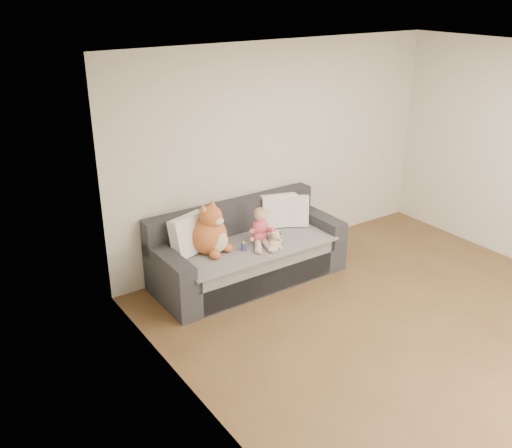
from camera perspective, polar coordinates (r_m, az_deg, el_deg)
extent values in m
plane|color=brown|center=(5.86, 17.06, -11.09)|extent=(5.00, 5.00, 0.00)
plane|color=white|center=(4.95, 20.66, 14.78)|extent=(5.00, 5.00, 0.00)
plane|color=silver|center=(6.95, 2.34, 7.28)|extent=(4.50, 0.00, 4.50)
plane|color=silver|center=(3.85, -2.59, -6.42)|extent=(0.00, 5.00, 5.00)
cube|color=#2C2D32|center=(6.60, -0.73, -4.37)|extent=(2.20, 0.90, 0.30)
cube|color=#2C2D32|center=(6.47, -0.60, -2.71)|extent=(1.90, 0.80, 0.15)
cube|color=#2C2D32|center=(6.65, -2.42, 0.61)|extent=(2.20, 0.20, 0.40)
cube|color=#2C2D32|center=(6.03, -8.72, -4.26)|extent=(0.20, 0.90, 0.30)
cube|color=#2C2D32|center=(7.02, 6.07, -0.05)|extent=(0.20, 0.90, 0.30)
cube|color=gray|center=(6.42, -0.50, -2.07)|extent=(1.85, 0.88, 0.02)
cube|color=gray|center=(6.24, 1.50, -5.30)|extent=(1.70, 0.02, 0.41)
cube|color=silver|center=(6.17, -6.64, -1.06)|extent=(0.50, 0.34, 0.44)
cube|color=silver|center=(6.81, 2.33, 1.35)|extent=(0.47, 0.32, 0.41)
cube|color=silver|center=(6.84, 3.56, 1.33)|extent=(0.44, 0.38, 0.39)
ellipsoid|color=#E75166|center=(6.42, 0.44, -1.22)|extent=(0.20, 0.16, 0.16)
ellipsoid|color=#E75166|center=(6.38, 0.43, -0.26)|extent=(0.19, 0.16, 0.21)
ellipsoid|color=#DBAA8C|center=(6.32, 0.46, 0.87)|extent=(0.14, 0.14, 0.14)
ellipsoid|color=tan|center=(6.32, 0.43, 1.13)|extent=(0.15, 0.15, 0.12)
cylinder|color=#E75166|center=(6.32, -0.30, -0.71)|extent=(0.17, 0.18, 0.13)
cylinder|color=#E75166|center=(6.35, 1.38, -0.59)|extent=(0.07, 0.20, 0.13)
ellipsoid|color=#DBAA8C|center=(6.27, -0.44, -1.55)|extent=(0.05, 0.05, 0.05)
ellipsoid|color=#DBAA8C|center=(6.31, 1.76, -1.39)|extent=(0.05, 0.05, 0.05)
cylinder|color=#E5B2C6|center=(6.28, 0.22, -2.24)|extent=(0.20, 0.25, 0.08)
cylinder|color=#E5B2C6|center=(6.30, 1.23, -2.16)|extent=(0.14, 0.26, 0.08)
ellipsoid|color=#DBAA8C|center=(6.17, 0.29, -2.77)|extent=(0.05, 0.08, 0.04)
ellipsoid|color=#DBAA8C|center=(6.19, 1.58, -2.67)|extent=(0.05, 0.08, 0.04)
ellipsoid|color=#AE5726|center=(6.19, -4.67, -1.23)|extent=(0.40, 0.34, 0.42)
ellipsoid|color=beige|center=(6.12, -3.68, -1.81)|extent=(0.21, 0.09, 0.23)
ellipsoid|color=#AE5726|center=(6.07, -4.51, 0.77)|extent=(0.24, 0.24, 0.24)
ellipsoid|color=beige|center=(6.02, -3.74, 0.27)|extent=(0.12, 0.07, 0.08)
cone|color=#AE5726|center=(6.00, -5.31, 1.66)|extent=(0.12, 0.12, 0.08)
cone|color=pink|center=(6.00, -5.19, 1.59)|extent=(0.08, 0.08, 0.05)
cone|color=#AE5726|center=(6.11, -4.40, 2.07)|extent=(0.12, 0.12, 0.08)
cone|color=pink|center=(6.10, -4.28, 2.00)|extent=(0.08, 0.08, 0.05)
ellipsoid|color=#AE5726|center=(6.08, -4.14, -3.05)|extent=(0.12, 0.14, 0.09)
ellipsoid|color=#AE5726|center=(6.22, -2.89, -2.37)|extent=(0.12, 0.14, 0.09)
cylinder|color=#AE5726|center=(6.40, -3.88, -1.67)|extent=(0.25, 0.23, 0.10)
ellipsoid|color=tan|center=(6.26, 1.91, -1.99)|extent=(0.14, 0.12, 0.14)
ellipsoid|color=tan|center=(6.22, 1.98, -1.20)|extent=(0.10, 0.10, 0.10)
ellipsoid|color=tan|center=(6.18, 1.71, -0.91)|extent=(0.04, 0.04, 0.04)
ellipsoid|color=tan|center=(6.23, 2.15, -0.72)|extent=(0.04, 0.04, 0.04)
ellipsoid|color=beige|center=(6.20, 2.25, -1.41)|extent=(0.04, 0.04, 0.04)
ellipsoid|color=tan|center=(6.20, 1.63, -2.04)|extent=(0.05, 0.05, 0.05)
ellipsoid|color=tan|center=(6.29, 2.44, -1.67)|extent=(0.05, 0.05, 0.05)
ellipsoid|color=tan|center=(6.23, 1.96, -2.59)|extent=(0.06, 0.06, 0.06)
ellipsoid|color=tan|center=(6.28, 2.45, -2.36)|extent=(0.06, 0.06, 0.06)
ellipsoid|color=white|center=(6.35, 1.92, -1.60)|extent=(0.16, 0.20, 0.14)
ellipsoid|color=white|center=(6.24, 2.12, -1.44)|extent=(0.09, 0.09, 0.09)
ellipsoid|color=black|center=(6.23, 1.82, -1.03)|extent=(0.03, 0.03, 0.03)
ellipsoid|color=black|center=(6.25, 2.37, -0.99)|extent=(0.03, 0.03, 0.03)
cylinder|color=#49348D|center=(6.25, -1.24, -2.25)|extent=(0.07, 0.07, 0.08)
cone|color=#519D3C|center=(6.23, -1.24, -1.80)|extent=(0.07, 0.07, 0.03)
cylinder|color=#519D3C|center=(6.23, -1.62, -2.28)|extent=(0.02, 0.02, 0.06)
cylinder|color=#519D3C|center=(6.26, -0.86, -2.14)|extent=(0.02, 0.02, 0.06)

